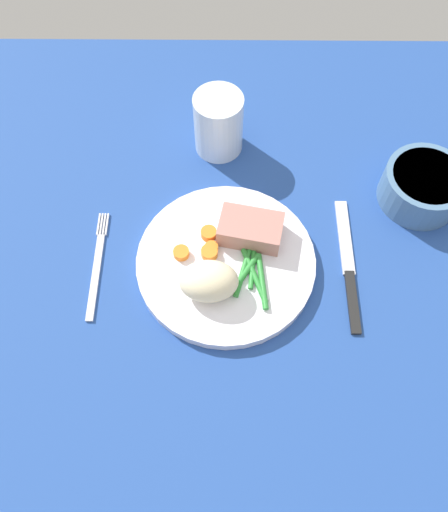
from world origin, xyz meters
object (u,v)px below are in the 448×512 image
dinner_plate (224,262)px  fork (95,265)px  salad_bowl (421,185)px  water_glass (217,127)px  meat_portion (248,229)px  knife (346,267)px

dinner_plate → fork: (-17.77, -0.26, -0.60)cm
fork → salad_bowl: 47.53cm
dinner_plate → salad_bowl: 30.54cm
water_glass → salad_bowl: (29.48, -9.71, -1.08)cm
dinner_plate → fork: dinner_plate is taller
meat_portion → salad_bowl: bearing=17.1°
dinner_plate → meat_portion: 5.61cm
meat_portion → salad_bowl: (24.91, 7.65, -0.15)cm
knife → salad_bowl: (11.40, 11.78, 2.87)cm
fork → water_glass: (16.49, 21.46, 3.95)cm
meat_portion → knife: 14.44cm
water_glass → salad_bowl: 31.05cm
meat_portion → water_glass: water_glass is taller
fork → knife: size_ratio=0.81×
water_glass → salad_bowl: size_ratio=0.83×
dinner_plate → salad_bowl: bearing=22.2°
dinner_plate → water_glass: (-1.28, 21.20, 3.35)cm
meat_portion → dinner_plate: bearing=-130.6°
salad_bowl → fork: bearing=-165.7°
dinner_plate → meat_portion: meat_portion is taller
fork → salad_bowl: size_ratio=1.41×
knife → water_glass: bearing=128.8°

